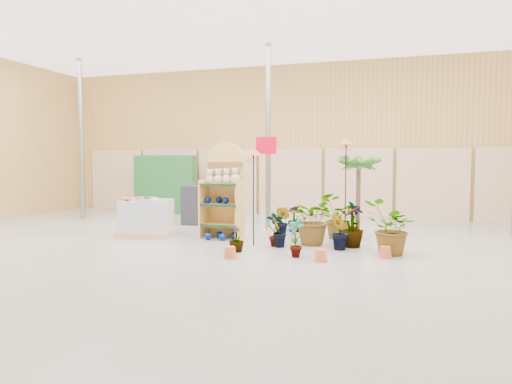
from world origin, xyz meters
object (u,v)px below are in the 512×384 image
Objects in this scene: bird_table_front at (253,155)px; potted_plant_2 at (312,219)px; display_shelf at (224,194)px; pallet_stack at (147,218)px.

bird_table_front is 1.70m from potted_plant_2.
display_shelf reaches higher than potted_plant_2.
display_shelf reaches higher than pallet_stack.
bird_table_front is (2.58, -0.41, 1.35)m from pallet_stack.
potted_plant_2 reaches higher than pallet_stack.
potted_plant_2 is at bearing -11.96° from pallet_stack.
bird_table_front is 1.87× the size of potted_plant_2.
display_shelf is at bearing -0.96° from pallet_stack.
display_shelf is 1.44m from bird_table_front.
pallet_stack is at bearing -165.21° from display_shelf.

